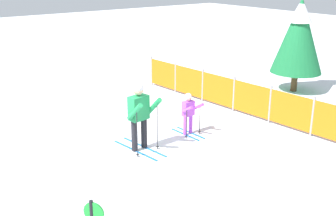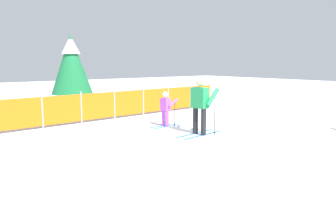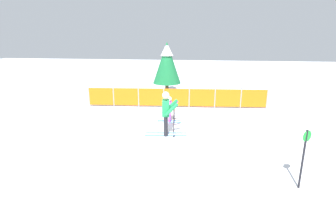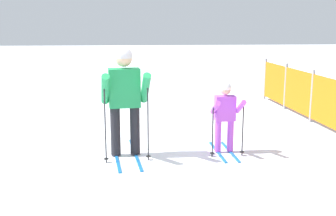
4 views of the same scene
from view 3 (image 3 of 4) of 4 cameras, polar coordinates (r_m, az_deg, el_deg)
name	(u,v)px [view 3 (image 3 of 4)]	position (r m, az deg, el deg)	size (l,w,h in m)	color
ground_plane	(169,136)	(10.02, 0.32, -6.03)	(60.00, 60.00, 0.00)	white
skier_adult	(166,110)	(9.79, -0.35, -0.33)	(1.62, 0.76, 1.69)	#1966B2
skier_child	(170,107)	(11.37, 0.46, 0.20)	(1.08, 0.54, 1.14)	#1966B2
safety_fence	(176,97)	(13.65, 1.85, 2.31)	(9.33, 0.66, 1.09)	gray
conifer_far	(167,62)	(16.70, -0.24, 9.96)	(1.76, 1.76, 3.28)	#4C3823
trail_marker	(304,153)	(7.21, 27.49, -8.70)	(0.24, 0.17, 1.55)	black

